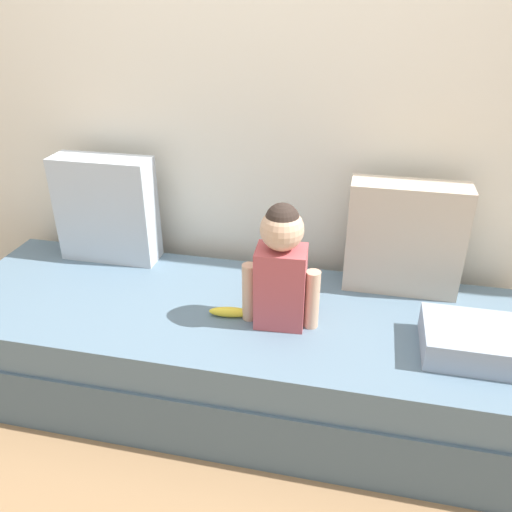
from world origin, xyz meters
The scene contains 8 objects.
ground_plane centered at (0.00, 0.00, 0.00)m, with size 12.00×12.00×0.00m, color #93704C.
back_wall centered at (0.00, 0.54, 1.25)m, with size 5.65×0.10×2.51m, color silver.
couch centered at (0.00, 0.00, 0.21)m, with size 2.45×0.82×0.43m.
throw_pillow_left centered at (-0.67, 0.31, 0.68)m, with size 0.46×0.16×0.50m, color #B2BCC6.
throw_pillow_right centered at (0.67, 0.31, 0.67)m, with size 0.47×0.16×0.48m, color #C1B29E.
toddler centered at (0.22, -0.06, 0.68)m, with size 0.30×0.16×0.50m.
banana centered at (0.02, -0.06, 0.45)m, with size 0.17×0.04×0.04m, color yellow.
folded_blanket centered at (0.95, -0.10, 0.49)m, with size 0.40×0.28×0.11m, color #8E9EB2.
Camera 1 is at (0.49, -1.72, 1.61)m, focal length 36.23 mm.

